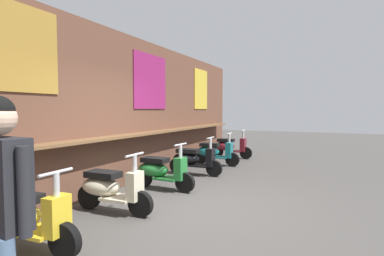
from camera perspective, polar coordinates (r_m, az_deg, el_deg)
name	(u,v)px	position (r m, az deg, el deg)	size (l,w,h in m)	color
ground_plane	(192,207)	(5.29, 0.02, -14.55)	(38.60, 38.60, 0.00)	#474442
market_stall_facade	(97,110)	(6.16, -17.30, 3.15)	(13.78, 0.61, 3.24)	brown
scooter_yellow	(26,217)	(4.15, -28.63, -14.41)	(0.47, 1.40, 0.97)	gold
scooter_cream	(109,188)	(5.10, -15.19, -10.80)	(0.46, 1.40, 0.97)	beige
scooter_green	(160,171)	(6.33, -6.01, -7.93)	(0.46, 1.40, 0.97)	#237533
scooter_black	(192,159)	(7.69, 0.05, -5.89)	(0.46, 1.40, 0.97)	black
scooter_teal	(213,152)	(9.03, 4.02, -4.51)	(0.46, 1.40, 0.97)	#197075
scooter_maroon	(229,147)	(10.41, 6.96, -3.48)	(0.46, 1.40, 0.97)	maroon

